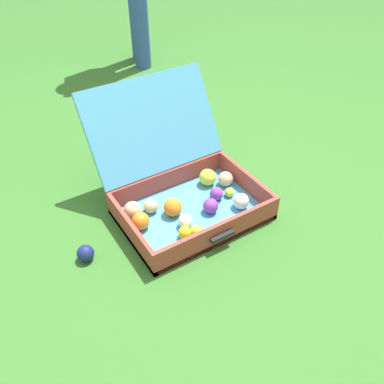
# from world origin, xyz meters

# --- Properties ---
(ground_plane) EXTENTS (16.00, 16.00, 0.00)m
(ground_plane) POSITION_xyz_m (0.00, 0.00, 0.00)
(ground_plane) COLOR #336B28
(open_suitcase) EXTENTS (0.62, 0.70, 0.50)m
(open_suitcase) POSITION_xyz_m (-0.04, 0.12, 0.11)
(open_suitcase) COLOR #4799C6
(open_suitcase) RESTS_ON ground
(stray_ball_on_grass) EXTENTS (0.07, 0.07, 0.07)m
(stray_ball_on_grass) POSITION_xyz_m (-0.54, 0.03, 0.03)
(stray_ball_on_grass) COLOR navy
(stray_ball_on_grass) RESTS_ON ground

